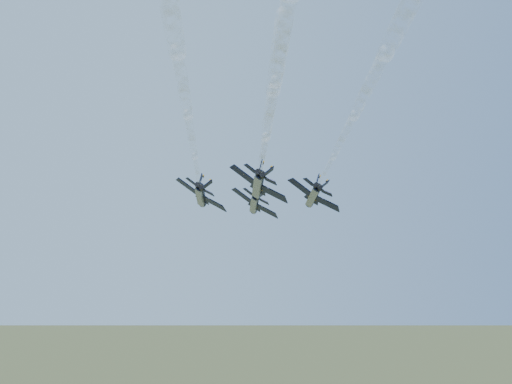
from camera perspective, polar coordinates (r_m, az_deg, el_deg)
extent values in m
cylinder|color=black|center=(119.25, -0.13, -1.18)|extent=(4.85, 11.67, 2.05)
cone|color=black|center=(126.09, -0.13, -1.59)|extent=(2.55, 2.70, 2.05)
ellipsoid|color=black|center=(122.24, 0.00, -1.18)|extent=(1.59, 2.29, 1.07)
cube|color=gray|center=(119.19, -0.28, -1.40)|extent=(3.83, 10.34, 1.05)
cube|color=black|center=(118.81, -1.33, -0.38)|extent=(4.44, 3.04, 2.93)
cube|color=#F3A40C|center=(120.28, -1.30, -0.45)|extent=(4.18, 0.56, 2.88)
cube|color=black|center=(118.38, 1.04, -1.96)|extent=(5.10, 4.64, 2.93)
cube|color=#F3A40C|center=(119.86, 1.05, -2.01)|extent=(3.68, 2.49, 2.88)
cube|color=black|center=(113.96, -0.88, -0.31)|extent=(2.11, 1.63, 1.36)
cube|color=black|center=(113.68, 0.65, -1.32)|extent=(2.39, 2.27, 1.36)
cube|color=black|center=(114.61, -0.09, -0.15)|extent=(1.20, 2.04, 2.21)
cube|color=black|center=(114.50, 0.53, -0.56)|extent=(2.28, 2.31, 1.51)
cylinder|color=black|center=(113.22, -0.31, -0.70)|extent=(1.54, 1.34, 1.33)
cylinder|color=black|center=(113.16, 0.02, -0.91)|extent=(1.54, 1.34, 1.33)
cylinder|color=black|center=(108.11, -5.49, -0.35)|extent=(4.85, 11.67, 2.05)
cone|color=black|center=(114.91, -5.18, -0.85)|extent=(2.55, 2.70, 2.05)
ellipsoid|color=black|center=(111.06, -5.22, -0.37)|extent=(1.59, 2.29, 1.07)
cube|color=gray|center=(108.07, -5.66, -0.60)|extent=(3.83, 10.34, 1.05)
cube|color=black|center=(107.93, -6.84, 0.53)|extent=(4.44, 3.04, 2.93)
cube|color=#F3A40C|center=(109.38, -6.72, 0.44)|extent=(4.18, 0.56, 2.88)
cube|color=black|center=(107.00, -4.26, -1.21)|extent=(5.10, 4.64, 2.93)
cube|color=#F3A40C|center=(108.46, -4.18, -1.27)|extent=(3.68, 2.49, 2.88)
cube|color=black|center=(103.02, -6.60, 0.66)|extent=(2.11, 1.63, 1.36)
cube|color=black|center=(102.41, -4.93, -0.46)|extent=(2.39, 2.27, 1.36)
cube|color=black|center=(103.52, -5.69, 0.82)|extent=(1.20, 2.04, 2.21)
cube|color=black|center=(103.28, -5.02, 0.37)|extent=(2.28, 2.31, 1.51)
cylinder|color=black|center=(102.16, -6.01, 0.23)|extent=(1.54, 1.34, 1.33)
cylinder|color=black|center=(102.03, -5.65, -0.01)|extent=(1.54, 1.34, 1.33)
cylinder|color=black|center=(108.57, 5.76, -0.38)|extent=(4.85, 11.67, 2.05)
cone|color=black|center=(115.36, 5.40, -0.88)|extent=(2.55, 2.70, 2.05)
ellipsoid|color=black|center=(111.57, 5.73, -0.40)|extent=(1.59, 2.29, 1.07)
cube|color=gray|center=(108.47, 5.60, -0.63)|extent=(3.83, 10.34, 1.05)
cube|color=black|center=(107.90, 4.46, 0.50)|extent=(4.44, 3.04, 2.93)
cube|color=#F3A40C|center=(109.36, 4.42, 0.41)|extent=(4.18, 0.56, 2.88)
cube|color=black|center=(107.93, 7.08, -1.23)|extent=(5.10, 4.64, 2.93)
cube|color=#F3A40C|center=(109.40, 7.01, -1.29)|extent=(3.68, 2.49, 2.88)
cube|color=black|center=(103.17, 5.23, 0.62)|extent=(2.11, 1.63, 1.36)
cube|color=black|center=(103.20, 6.92, -0.49)|extent=(2.39, 2.27, 1.36)
cube|color=black|center=(104.00, 6.06, 0.79)|extent=(1.20, 2.04, 2.21)
cube|color=black|center=(104.01, 6.74, 0.34)|extent=(2.28, 2.31, 1.51)
cylinder|color=black|center=(102.55, 5.90, 0.20)|extent=(1.54, 1.34, 1.33)
cylinder|color=black|center=(102.56, 6.27, -0.05)|extent=(1.54, 1.34, 1.33)
cylinder|color=black|center=(95.57, 0.26, 0.72)|extent=(4.85, 11.67, 2.05)
cone|color=black|center=(102.37, 0.22, 0.08)|extent=(2.55, 2.70, 2.05)
ellipsoid|color=black|center=(98.55, 0.39, 0.66)|extent=(1.59, 2.29, 1.07)
cube|color=gray|center=(95.49, 0.07, 0.44)|extent=(3.83, 10.34, 1.05)
cube|color=black|center=(95.16, -1.25, 1.72)|extent=(4.44, 3.04, 2.93)
cube|color=#F3A40C|center=(96.63, -1.21, 1.60)|extent=(4.18, 0.56, 2.88)
cube|color=black|center=(94.66, 1.72, -0.24)|extent=(5.10, 4.64, 2.93)
cube|color=#F3A40C|center=(96.14, 1.72, -0.33)|extent=(3.68, 2.49, 2.88)
cube|color=black|center=(90.33, -0.68, 1.93)|extent=(2.11, 1.63, 1.36)
cube|color=black|center=(90.00, 1.25, 0.66)|extent=(2.39, 2.27, 1.36)
cube|color=black|center=(91.00, 0.32, 2.11)|extent=(1.20, 2.04, 2.21)
cube|color=black|center=(90.87, 1.10, 1.60)|extent=(2.28, 2.31, 1.51)
cylinder|color=black|center=(89.57, 0.05, 1.45)|extent=(1.54, 1.34, 1.33)
cylinder|color=black|center=(89.50, 0.47, 1.18)|extent=(1.54, 1.34, 1.33)
cylinder|color=white|center=(105.42, -0.11, -0.18)|extent=(5.07, 15.91, 1.08)
cylinder|color=white|center=(90.38, -0.08, 1.27)|extent=(5.47, 16.01, 1.49)
cylinder|color=white|center=(75.43, -0.04, 3.28)|extent=(5.93, 16.13, 1.98)
cylinder|color=white|center=(60.61, 0.01, 6.28)|extent=(6.47, 16.27, 2.53)
cylinder|color=white|center=(94.37, -6.26, 0.89)|extent=(5.07, 15.91, 1.08)
cylinder|color=white|center=(79.49, -7.39, 2.73)|extent=(5.47, 16.01, 1.49)
cylinder|color=white|center=(64.78, -9.05, 5.41)|extent=(5.93, 16.13, 1.98)
cylinder|color=white|center=(50.38, -11.70, 9.63)|extent=(6.47, 16.27, 2.53)
cylinder|color=white|center=(94.86, 6.63, 0.85)|extent=(5.07, 15.91, 1.08)
cylinder|color=white|center=(80.01, 7.93, 2.67)|extent=(5.47, 16.01, 1.49)
cylinder|color=white|center=(65.33, 9.82, 5.31)|extent=(5.93, 16.13, 1.98)
cylinder|color=white|center=(50.99, 12.83, 9.44)|extent=(6.47, 16.27, 2.53)
cylinder|color=white|center=(81.81, 0.34, 2.33)|extent=(5.07, 15.91, 1.08)
cylinder|color=white|center=(66.93, 0.48, 4.84)|extent=(5.47, 16.01, 1.49)
cylinder|color=white|center=(52.25, 0.70, 8.77)|extent=(5.93, 16.13, 1.98)
cylinder|color=white|center=(38.00, 1.10, 15.70)|extent=(6.47, 16.27, 2.53)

